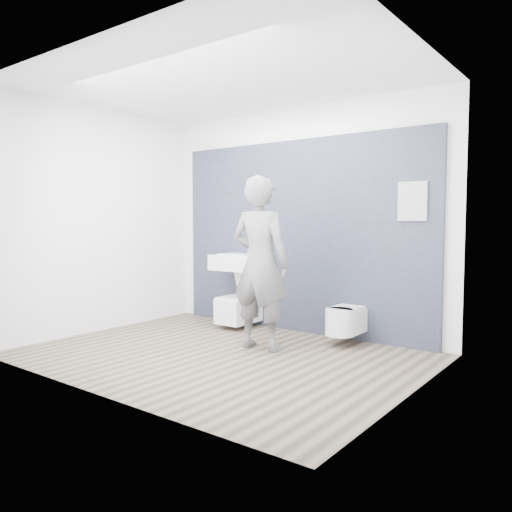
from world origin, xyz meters
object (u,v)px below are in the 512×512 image
Objects in this scene: toilet_square at (239,308)px; washbasin at (240,262)px; toilet_rounded at (344,321)px; visitor at (260,263)px.

washbasin is at bearing 90.00° from toilet_square.
washbasin is 1.64m from toilet_rounded.
washbasin is 0.91× the size of toilet_square.
visitor is at bearing -39.00° from toilet_square.
toilet_square is 1.33m from visitor.
toilet_rounded is at bearing -0.10° from toilet_square.
washbasin reaches higher than toilet_rounded.
visitor reaches higher than washbasin.
visitor is at bearing -132.15° from toilet_rounded.
washbasin reaches higher than toilet_square.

